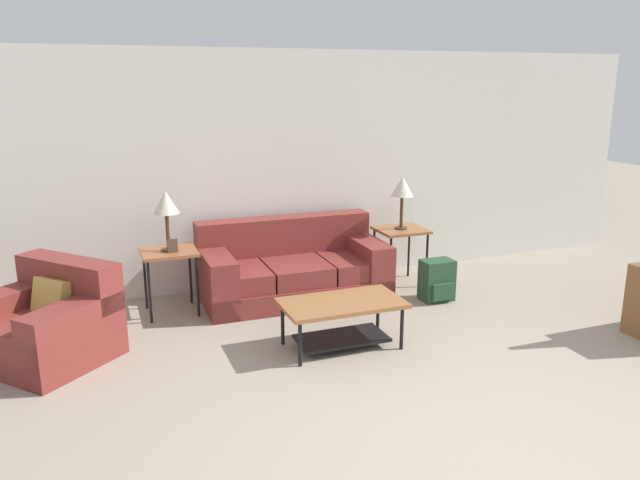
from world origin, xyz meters
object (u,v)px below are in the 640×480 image
(side_table_right, at_px, (401,235))
(couch, at_px, (292,270))
(table_lamp_left, at_px, (166,204))
(side_table_left, at_px, (169,257))
(armchair, at_px, (47,326))
(table_lamp_right, at_px, (402,188))
(coffee_table, at_px, (342,313))
(backpack, at_px, (437,281))

(side_table_right, bearing_deg, couch, 178.95)
(side_table_right, height_order, table_lamp_left, table_lamp_left)
(couch, distance_m, table_lamp_left, 1.52)
(side_table_left, height_order, side_table_right, same)
(armchair, distance_m, side_table_right, 3.76)
(side_table_right, xyz_separation_m, table_lamp_left, (-2.57, 0.00, 0.53))
(table_lamp_left, height_order, table_lamp_right, same)
(coffee_table, relative_size, table_lamp_left, 1.77)
(backpack, bearing_deg, armchair, -178.88)
(table_lamp_right, bearing_deg, backpack, -80.38)
(couch, height_order, side_table_right, couch)
(side_table_left, bearing_deg, table_lamp_left, 116.57)
(couch, height_order, backpack, couch)
(armchair, bearing_deg, table_lamp_left, 32.44)
(couch, bearing_deg, table_lamp_left, -178.95)
(side_table_right, relative_size, table_lamp_left, 1.09)
(couch, height_order, armchair, couch)
(table_lamp_left, xyz_separation_m, backpack, (2.68, -0.63, -0.90))
(side_table_right, bearing_deg, armchair, -169.12)
(couch, relative_size, backpack, 4.45)
(backpack, bearing_deg, side_table_right, 99.62)
(side_table_left, bearing_deg, coffee_table, -47.39)
(side_table_right, relative_size, backpack, 1.48)
(side_table_right, height_order, backpack, side_table_right)
(coffee_table, bearing_deg, table_lamp_left, 132.61)
(armchair, distance_m, backpack, 3.79)
(side_table_left, height_order, table_lamp_right, table_lamp_right)
(coffee_table, distance_m, table_lamp_right, 2.06)
(side_table_right, bearing_deg, backpack, -80.38)
(table_lamp_right, relative_size, backpack, 1.35)
(coffee_table, relative_size, backpack, 2.40)
(couch, bearing_deg, side_table_right, -1.05)
(couch, distance_m, side_table_left, 1.32)
(table_lamp_left, distance_m, table_lamp_right, 2.57)
(side_table_left, distance_m, side_table_right, 2.57)
(side_table_left, bearing_deg, couch, 1.05)
(coffee_table, xyz_separation_m, side_table_left, (-1.27, 1.38, 0.26))
(couch, xyz_separation_m, side_table_left, (-1.29, -0.02, 0.28))
(armchair, distance_m, table_lamp_left, 1.55)
(coffee_table, relative_size, side_table_right, 1.62)
(armchair, relative_size, table_lamp_right, 2.26)
(armchair, bearing_deg, side_table_right, 10.88)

